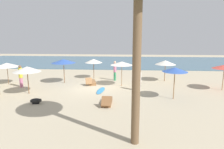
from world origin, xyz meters
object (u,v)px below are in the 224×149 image
(umbrella_8, at_px, (94,61))
(person_0, at_px, (21,76))
(dog, at_px, (36,101))
(lounger_2, at_px, (92,82))
(person_1, at_px, (115,70))
(umbrella_1, at_px, (122,63))
(lounger_0, at_px, (107,102))
(umbrella_7, at_px, (175,70))
(umbrella_0, at_px, (165,62))
(umbrella_2, at_px, (7,65))
(umbrella_3, at_px, (27,69))
(umbrella_5, at_px, (224,67))
(surfboard, at_px, (101,90))
(umbrella_6, at_px, (64,61))
(person_2, at_px, (139,80))

(umbrella_8, height_order, person_0, umbrella_8)
(umbrella_8, relative_size, dog, 2.47)
(lounger_2, bearing_deg, person_1, 39.51)
(umbrella_1, bearing_deg, lounger_0, -100.02)
(umbrella_7, relative_size, dog, 2.75)
(umbrella_0, distance_m, umbrella_2, 14.62)
(umbrella_3, xyz_separation_m, lounger_0, (6.20, -2.02, -1.73))
(umbrella_3, relative_size, umbrella_5, 1.01)
(umbrella_0, distance_m, person_0, 13.16)
(umbrella_2, distance_m, lounger_0, 10.70)
(lounger_0, bearing_deg, umbrella_8, 104.90)
(umbrella_0, distance_m, lounger_0, 8.74)
(umbrella_2, xyz_separation_m, umbrella_5, (18.53, -0.72, 0.14))
(lounger_0, bearing_deg, surfboard, 104.20)
(umbrella_0, xyz_separation_m, lounger_0, (-5.00, -6.97, -1.67))
(umbrella_6, distance_m, umbrella_8, 3.30)
(person_1, relative_size, person_2, 1.12)
(umbrella_7, relative_size, person_1, 1.17)
(umbrella_8, relative_size, person_1, 1.05)
(person_2, bearing_deg, umbrella_7, -40.70)
(umbrella_7, relative_size, person_0, 1.18)
(person_0, distance_m, surfboard, 7.07)
(umbrella_3, relative_size, umbrella_7, 0.93)
(umbrella_2, bearing_deg, lounger_2, 4.34)
(umbrella_5, xyz_separation_m, person_0, (-16.83, -0.18, -0.95))
(lounger_0, xyz_separation_m, person_2, (2.28, 3.35, 0.70))
(umbrella_6, xyz_separation_m, lounger_0, (4.51, -5.60, -1.89))
(umbrella_8, bearing_deg, surfboard, -74.64)
(umbrella_0, xyz_separation_m, umbrella_7, (-0.44, -5.57, 0.25))
(person_1, bearing_deg, umbrella_2, -166.82)
(umbrella_6, xyz_separation_m, lounger_2, (2.63, -0.28, -1.89))
(person_1, bearing_deg, umbrella_0, -0.29)
(umbrella_6, bearing_deg, person_0, -151.58)
(dog, bearing_deg, lounger_2, 63.68)
(umbrella_0, height_order, dog, umbrella_0)
(lounger_2, xyz_separation_m, person_2, (4.16, -1.96, 0.70))
(umbrella_3, distance_m, lounger_2, 5.70)
(person_0, relative_size, person_1, 0.99)
(umbrella_6, distance_m, lounger_2, 3.26)
(umbrella_7, bearing_deg, lounger_0, -162.96)
(umbrella_6, distance_m, umbrella_7, 10.00)
(umbrella_6, bearing_deg, lounger_0, -51.13)
(lounger_0, distance_m, lounger_2, 5.64)
(umbrella_1, height_order, umbrella_7, umbrella_7)
(umbrella_8, bearing_deg, umbrella_2, -157.42)
(umbrella_6, relative_size, person_1, 1.16)
(umbrella_5, distance_m, umbrella_7, 5.23)
(lounger_0, relative_size, dog, 2.07)
(person_0, height_order, dog, person_0)
(umbrella_2, relative_size, lounger_0, 1.27)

